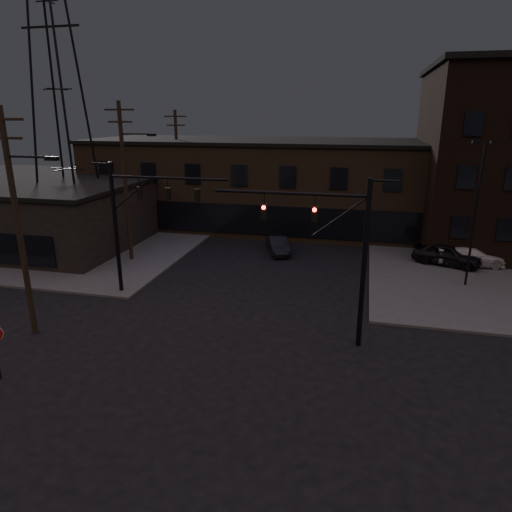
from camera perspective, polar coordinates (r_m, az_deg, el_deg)
The scene contains 14 objects.
ground at distance 20.02m, azimuth -7.27°, elevation -14.87°, with size 140.00×140.00×0.00m, color black.
sidewalk_nw at distance 48.34m, azimuth -22.85°, elevation 3.37°, with size 30.00×30.00×0.15m, color #474744.
building_row at distance 44.70m, azimuth 5.26°, elevation 8.76°, with size 40.00×12.00×8.00m, color #493727.
building_left at distance 42.02m, azimuth -25.74°, elevation 4.47°, with size 16.00×12.00×5.00m, color black.
traffic_signal_near at distance 21.07m, azimuth 10.41°, elevation 1.37°, with size 7.12×0.24×8.00m.
traffic_signal_far at distance 27.66m, azimuth -14.99°, elevation 5.05°, with size 7.12×0.24×8.00m.
utility_pole_near at distance 24.19m, azimuth -27.55°, elevation 4.02°, with size 3.70×0.28×11.00m.
utility_pole_mid at distance 34.43m, azimuth -15.97°, elevation 9.18°, with size 3.70×0.28×11.50m.
utility_pole_far at distance 45.65m, azimuth -9.77°, elevation 11.02°, with size 2.20×0.28×11.00m.
transmission_tower at distance 41.63m, azimuth -23.57°, elevation 18.58°, with size 7.00×7.00×25.00m, color black, non-canonical shape.
lot_light_a at distance 30.94m, azimuth 25.92°, elevation 6.09°, with size 1.50×0.28×9.14m.
parked_car_lot_a at distance 35.68m, azimuth 22.75°, elevation 0.23°, with size 1.89×4.70×1.60m, color black.
parked_car_lot_b at distance 36.29m, azimuth 25.17°, elevation 0.03°, with size 1.96×4.82×1.40m, color silver.
car_crossing at distance 36.27m, azimuth 2.76°, elevation 1.38°, with size 1.40×4.02×1.32m, color black.
Camera 1 is at (6.28, -15.76, 10.63)m, focal length 32.00 mm.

